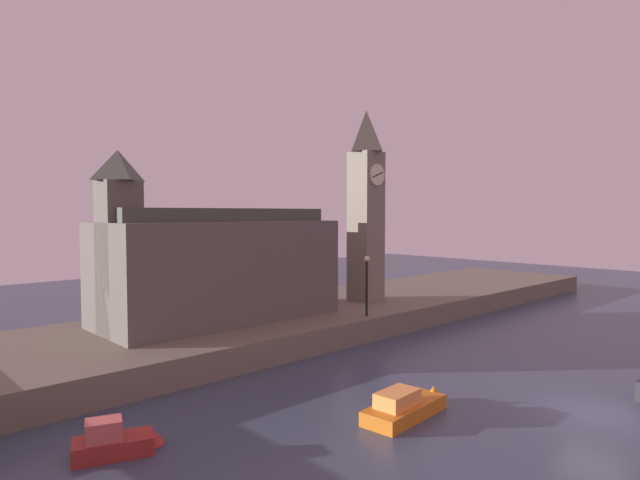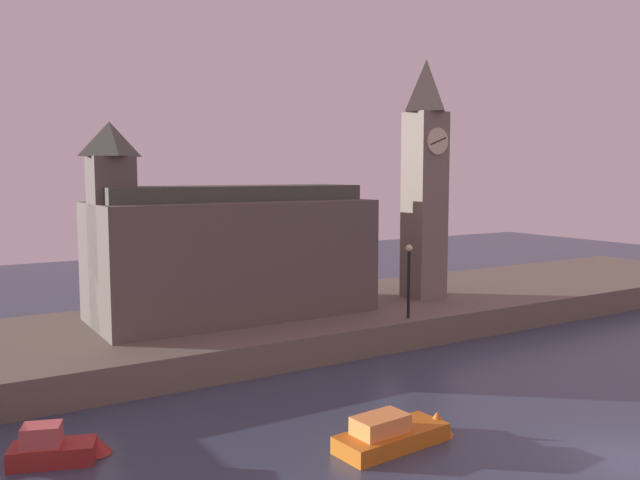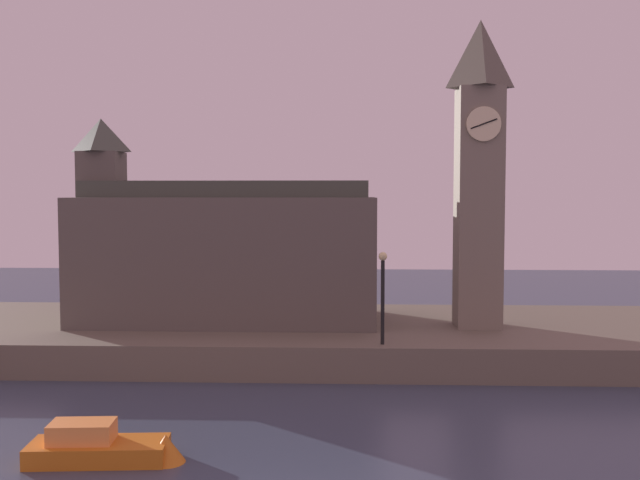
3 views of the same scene
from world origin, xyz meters
name	(u,v)px [view 1 (image 1 of 3)]	position (x,y,z in m)	size (l,w,h in m)	color
ground_plane	(592,413)	(0.00, 0.00, 0.00)	(120.00, 120.00, 0.00)	#384256
far_embankment	(282,322)	(0.00, 20.00, 0.75)	(70.00, 12.00, 1.50)	#6B6051
clock_tower	(366,203)	(7.50, 19.12, 8.96)	(2.27, 2.32, 14.41)	slate
parliament_hall	(214,265)	(-5.03, 20.49, 4.93)	(14.71, 6.38, 10.06)	#5B544C
streetlamp	(367,279)	(2.82, 14.84, 3.93)	(0.36, 0.36, 3.90)	black
boat_dinghy_red	(120,440)	(-15.56, 9.62, 0.45)	(3.39, 2.01, 1.31)	maroon
boat_patrol_orange	(412,404)	(-5.43, 4.99, 0.40)	(4.80, 1.87, 1.35)	orange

